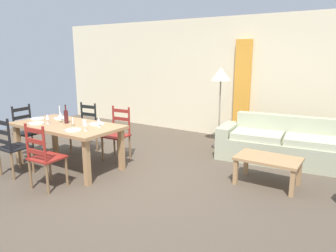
# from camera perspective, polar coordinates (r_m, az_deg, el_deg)

# --- Properties ---
(ground_plane) EXTENTS (9.60, 9.60, 0.02)m
(ground_plane) POSITION_cam_1_polar(r_m,az_deg,el_deg) (5.01, -6.95, -9.51)
(ground_plane) COLOR brown
(wall_far) EXTENTS (9.60, 0.16, 2.70)m
(wall_far) POSITION_cam_1_polar(r_m,az_deg,el_deg) (7.48, 9.27, 8.59)
(wall_far) COLOR beige
(wall_far) RESTS_ON ground_plane
(curtain_panel_left) EXTENTS (0.35, 0.08, 2.20)m
(curtain_panel_left) POSITION_cam_1_polar(r_m,az_deg,el_deg) (7.15, 13.24, 6.21)
(curtain_panel_left) COLOR orange
(curtain_panel_left) RESTS_ON ground_plane
(dining_table) EXTENTS (1.90, 0.96, 0.75)m
(dining_table) POSITION_cam_1_polar(r_m,az_deg,el_deg) (5.53, -17.79, -0.55)
(dining_table) COLOR #AA7F52
(dining_table) RESTS_ON ground_plane
(dining_chair_near_left) EXTENTS (0.42, 0.40, 0.96)m
(dining_chair_near_left) POSITION_cam_1_polar(r_m,az_deg,el_deg) (5.52, -26.50, -3.31)
(dining_chair_near_left) COLOR black
(dining_chair_near_left) RESTS_ON ground_plane
(dining_chair_near_right) EXTENTS (0.44, 0.42, 0.96)m
(dining_chair_near_right) POSITION_cam_1_polar(r_m,az_deg,el_deg) (4.79, -21.52, -5.18)
(dining_chair_near_right) COLOR maroon
(dining_chair_near_right) RESTS_ON ground_plane
(dining_chair_far_left) EXTENTS (0.44, 0.42, 0.96)m
(dining_chair_far_left) POSITION_cam_1_polar(r_m,az_deg,el_deg) (6.37, -14.79, -0.35)
(dining_chair_far_left) COLOR black
(dining_chair_far_left) RESTS_ON ground_plane
(dining_chair_far_right) EXTENTS (0.44, 0.43, 0.96)m
(dining_chair_far_right) POSITION_cam_1_polar(r_m,az_deg,el_deg) (5.80, -9.11, -1.36)
(dining_chair_far_right) COLOR maroon
(dining_chair_far_right) RESTS_ON ground_plane
(dining_chair_head_west) EXTENTS (0.43, 0.45, 0.96)m
(dining_chair_head_west) POSITION_cam_1_polar(r_m,az_deg,el_deg) (6.49, -24.11, -0.82)
(dining_chair_head_west) COLOR black
(dining_chair_head_west) RESTS_ON ground_plane
(dinner_plate_near_left) EXTENTS (0.24, 0.24, 0.02)m
(dinner_plate_near_left) POSITION_cam_1_polar(r_m,az_deg,el_deg) (5.72, -22.66, 0.48)
(dinner_plate_near_left) COLOR white
(dinner_plate_near_left) RESTS_ON dining_table
(fork_near_left) EXTENTS (0.03, 0.17, 0.01)m
(fork_near_left) POSITION_cam_1_polar(r_m,az_deg,el_deg) (5.84, -23.50, 0.59)
(fork_near_left) COLOR silver
(fork_near_left) RESTS_ON dining_table
(dinner_plate_near_right) EXTENTS (0.24, 0.24, 0.02)m
(dinner_plate_near_right) POSITION_cam_1_polar(r_m,az_deg,el_deg) (5.02, -16.77, -0.69)
(dinner_plate_near_right) COLOR white
(dinner_plate_near_right) RESTS_ON dining_table
(fork_near_right) EXTENTS (0.03, 0.17, 0.01)m
(fork_near_right) POSITION_cam_1_polar(r_m,az_deg,el_deg) (5.13, -17.86, -0.54)
(fork_near_right) COLOR silver
(fork_near_right) RESTS_ON dining_table
(dinner_plate_far_left) EXTENTS (0.24, 0.24, 0.02)m
(dinner_plate_far_left) POSITION_cam_1_polar(r_m,az_deg,el_deg) (6.01, -18.77, 1.35)
(dinner_plate_far_left) COLOR white
(dinner_plate_far_left) RESTS_ON dining_table
(fork_far_left) EXTENTS (0.03, 0.17, 0.01)m
(fork_far_left) POSITION_cam_1_polar(r_m,az_deg,el_deg) (6.13, -19.64, 1.44)
(fork_far_left) COLOR silver
(fork_far_left) RESTS_ON dining_table
(dinner_plate_far_right) EXTENTS (0.24, 0.24, 0.02)m
(dinner_plate_far_right) POSITION_cam_1_polar(r_m,az_deg,el_deg) (5.34, -12.72, 0.35)
(dinner_plate_far_right) COLOR white
(dinner_plate_far_right) RESTS_ON dining_table
(fork_far_right) EXTENTS (0.03, 0.17, 0.01)m
(fork_far_right) POSITION_cam_1_polar(r_m,az_deg,el_deg) (5.45, -13.83, 0.48)
(fork_far_right) COLOR silver
(fork_far_right) RESTS_ON dining_table
(dinner_plate_head_west) EXTENTS (0.24, 0.24, 0.02)m
(dinner_plate_head_west) POSITION_cam_1_polar(r_m,az_deg,el_deg) (6.13, -22.52, 1.26)
(dinner_plate_head_west) COLOR white
(dinner_plate_head_west) RESTS_ON dining_table
(fork_head_west) EXTENTS (0.02, 0.17, 0.01)m
(fork_head_west) POSITION_cam_1_polar(r_m,az_deg,el_deg) (6.25, -23.30, 1.35)
(fork_head_west) COLOR silver
(fork_head_west) RESTS_ON dining_table
(wine_bottle) EXTENTS (0.07, 0.07, 0.32)m
(wine_bottle) POSITION_cam_1_polar(r_m,az_deg,el_deg) (5.56, -17.96, 1.67)
(wine_bottle) COLOR #471919
(wine_bottle) RESTS_ON dining_table
(wine_glass_near_left) EXTENTS (0.06, 0.06, 0.16)m
(wine_glass_near_left) POSITION_cam_1_polar(r_m,az_deg,el_deg) (5.63, -21.00, 1.50)
(wine_glass_near_left) COLOR white
(wine_glass_near_left) RESTS_ON dining_table
(wine_glass_near_right) EXTENTS (0.06, 0.06, 0.16)m
(wine_glass_near_right) POSITION_cam_1_polar(r_m,az_deg,el_deg) (4.94, -14.75, 0.45)
(wine_glass_near_right) COLOR white
(wine_glass_near_right) RESTS_ON dining_table
(wine_glass_far_left) EXTENTS (0.06, 0.06, 0.16)m
(wine_glass_far_left) POSITION_cam_1_polar(r_m,az_deg,el_deg) (5.83, -18.90, 2.02)
(wine_glass_far_left) COLOR white
(wine_glass_far_left) RESTS_ON dining_table
(wine_glass_far_right) EXTENTS (0.06, 0.06, 0.16)m
(wine_glass_far_right) POSITION_cam_1_polar(r_m,az_deg,el_deg) (5.14, -12.43, 1.04)
(wine_glass_far_right) COLOR white
(wine_glass_far_right) RESTS_ON dining_table
(coffee_cup_primary) EXTENTS (0.07, 0.07, 0.09)m
(coffee_cup_primary) POSITION_cam_1_polar(r_m,az_deg,el_deg) (5.33, -14.91, 0.60)
(coffee_cup_primary) COLOR beige
(coffee_cup_primary) RESTS_ON dining_table
(candle_tall) EXTENTS (0.05, 0.05, 0.29)m
(candle_tall) POSITION_cam_1_polar(r_m,az_deg,el_deg) (5.65, -18.92, 1.42)
(candle_tall) COLOR #998C66
(candle_tall) RESTS_ON dining_table
(candle_short) EXTENTS (0.05, 0.05, 0.14)m
(candle_short) POSITION_cam_1_polar(r_m,az_deg,el_deg) (5.33, -16.84, 0.40)
(candle_short) COLOR #998C66
(candle_short) RESTS_ON dining_table
(couch) EXTENTS (2.35, 1.05, 0.80)m
(couch) POSITION_cam_1_polar(r_m,az_deg,el_deg) (6.01, 20.23, -3.34)
(couch) COLOR #ABAD8D
(couch) RESTS_ON ground_plane
(coffee_table) EXTENTS (0.90, 0.56, 0.42)m
(coffee_table) POSITION_cam_1_polar(r_m,az_deg,el_deg) (4.85, 17.64, -6.18)
(coffee_table) COLOR #AA7F52
(coffee_table) RESTS_ON ground_plane
(standing_lamp) EXTENTS (0.40, 0.40, 1.64)m
(standing_lamp) POSITION_cam_1_polar(r_m,az_deg,el_deg) (6.40, 9.53, 8.42)
(standing_lamp) COLOR #332D28
(standing_lamp) RESTS_ON ground_plane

